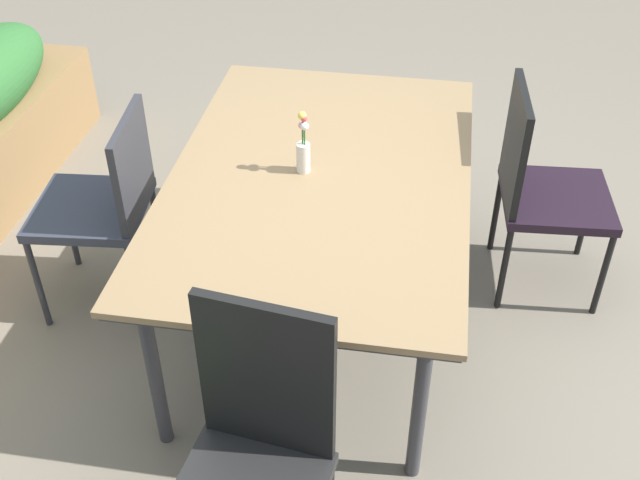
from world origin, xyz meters
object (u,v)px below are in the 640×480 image
dining_table (320,185)px  flower_vase (303,149)px  chair_far_side (106,199)px  chair_end_left (256,452)px  chair_near_right (540,182)px

dining_table → flower_vase: 0.16m
chair_far_side → chair_end_left: bearing=-147.7°
chair_near_right → flower_vase: 1.05m
chair_far_side → flower_vase: size_ratio=3.56×
chair_end_left → chair_near_right: bearing=-111.3°
chair_near_right → flower_vase: size_ratio=3.73×
chair_near_right → flower_vase: flower_vase is taller
chair_end_left → flower_vase: chair_end_left is taller
chair_end_left → chair_far_side: chair_end_left is taller
chair_end_left → flower_vase: size_ratio=4.08×
chair_near_right → dining_table: bearing=-70.1°
chair_near_right → chair_end_left: chair_end_left is taller
chair_near_right → chair_far_side: 1.80m
dining_table → chair_near_right: size_ratio=1.84×
chair_near_right → flower_vase: bearing=-72.3°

